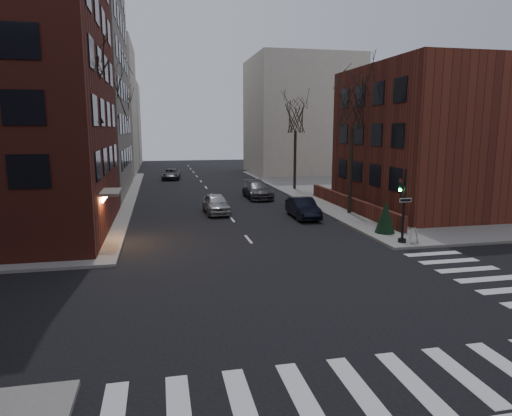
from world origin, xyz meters
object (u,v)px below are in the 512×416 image
Objects in this scene: tree_left_b at (107,95)px; car_lane_far at (171,174)px; tree_right_b at (296,116)px; streetlamp_far at (129,147)px; car_lane_gray at (257,190)px; tree_right_a at (353,104)px; parked_sedan at (303,208)px; tree_left_c at (121,113)px; car_lane_silver at (216,204)px; sandwich_board at (414,235)px; evergreen_shrub at (385,217)px; streetlamp_near at (113,157)px; traffic_signal at (403,211)px; tree_left_a at (83,88)px.

tree_left_b reaches higher than car_lane_far.
tree_left_b reaches higher than tree_right_b.
streetlamp_far reaches higher than car_lane_gray.
tree_left_b is 1.18× the size of tree_right_b.
tree_right_a reaches higher than parked_sedan.
car_lane_far is (-12.25, 13.03, -6.93)m from tree_right_b.
tree_left_b is 15.09m from car_lane_gray.
streetlamp_far is (-17.00, 10.00, -3.35)m from tree_right_b.
car_lane_far is at bearing 43.27° from tree_left_c.
car_lane_silver reaches higher than sandwich_board.
tree_right_a is 30.58m from car_lane_far.
car_lane_gray is at bearing 105.22° from evergreen_shrub.
streetlamp_near is at bearing -149.53° from tree_right_b.
sandwich_board is (17.33, -31.27, -7.46)m from tree_left_c.
tree_left_c is 4.33m from streetlamp_far.
car_lane_gray is (-4.96, 9.32, -7.26)m from tree_right_a.
tree_right_a is 12.32m from car_lane_silver.
car_lane_gray is (12.04, 5.32, -3.47)m from streetlamp_near.
tree_left_b is 2.04× the size of car_lane_gray.
car_lane_silver is (-9.60, -11.47, -6.85)m from tree_right_b.
traffic_signal is 37.82m from car_lane_far.
traffic_signal is at bearing -77.79° from car_lane_gray.
evergreen_shrub is (8.99, -9.19, 0.39)m from car_lane_silver.
evergreen_shrub is (16.99, -2.66, -7.35)m from tree_left_a.
streetlamp_near is at bearing -90.00° from streetlamp_far.
streetlamp_far is 1.34× the size of car_lane_far.
streetlamp_far is at bearing 90.00° from streetlamp_near.
tree_right_b is 2.12× the size of car_lane_silver.
tree_right_a is at bearing -51.34° from tree_left_c.
traffic_signal is at bearing -54.89° from car_lane_silver.
tree_right_b is 1.95× the size of car_lane_far.
tree_right_a is 2.25× the size of car_lane_silver.
streetlamp_near is (-17.00, -10.00, -3.35)m from tree_right_b.
tree_left_b is 2.30× the size of car_lane_far.
tree_right_a reaches higher than car_lane_silver.
tree_right_b is at bearing -42.23° from car_lane_far.
tree_left_c is 36.52m from sandwich_board.
tree_right_b reaches higher than parked_sedan.
car_lane_silver is at bearing -129.92° from tree_right_b.
evergreen_shrub is at bearing 83.87° from traffic_signal.
tree_left_b is 1.72× the size of streetlamp_near.
evergreen_shrub reaches higher than parked_sedan.
tree_left_a reaches higher than car_lane_gray.
car_lane_far is (-2.65, 24.51, -0.08)m from car_lane_silver.
tree_left_c is 19.34m from tree_right_b.
tree_left_c is 1.55× the size of streetlamp_far.
tree_right_a is 2.24× the size of parked_sedan.
streetlamp_near is at bearing 141.13° from traffic_signal.
evergreen_shrub is at bearing 117.79° from sandwich_board.
tree_left_b reaches higher than traffic_signal.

